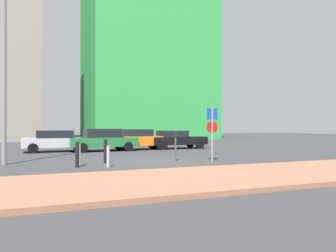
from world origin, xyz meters
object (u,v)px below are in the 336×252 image
(parked_car_black, at_px, (176,139))
(parking_sign_post, at_px, (212,128))
(traffic_bollard_edge, at_px, (105,151))
(parking_meter, at_px, (176,142))
(parked_car_green, at_px, (103,139))
(street_lamp, at_px, (4,54))
(traffic_bollard_far, at_px, (77,155))
(traffic_bollard_near, at_px, (108,157))
(parked_car_orange, at_px, (139,139))
(traffic_bollard_mid, at_px, (79,155))
(parked_car_silver, at_px, (56,140))

(parked_car_black, height_order, parking_sign_post, parking_sign_post)
(parked_car_black, xyz_separation_m, traffic_bollard_edge, (-6.98, -7.95, -0.18))
(parking_sign_post, distance_m, parking_meter, 1.89)
(parked_car_green, xyz_separation_m, street_lamp, (-5.52, -6.57, 4.08))
(street_lamp, height_order, traffic_bollard_far, street_lamp)
(traffic_bollard_near, bearing_deg, street_lamp, 148.84)
(parking_sign_post, xyz_separation_m, traffic_bollard_near, (-5.11, -0.32, -1.19))
(parked_car_orange, distance_m, traffic_bollard_far, 10.56)
(parking_meter, bearing_deg, street_lamp, 169.02)
(parked_car_green, height_order, traffic_bollard_far, parked_car_green)
(parked_car_green, height_order, traffic_bollard_edge, parked_car_green)
(parked_car_orange, height_order, parking_meter, parked_car_orange)
(parking_sign_post, height_order, traffic_bollard_mid, parking_sign_post)
(street_lamp, distance_m, traffic_bollard_near, 6.54)
(parking_sign_post, distance_m, street_lamp, 10.01)
(parking_sign_post, distance_m, traffic_bollard_mid, 6.32)
(parked_car_silver, xyz_separation_m, parking_sign_post, (6.72, -9.30, 0.87))
(parked_car_silver, bearing_deg, traffic_bollard_near, -80.48)
(parked_car_orange, height_order, traffic_bollard_mid, parked_car_orange)
(parked_car_silver, bearing_deg, parked_car_orange, -1.31)
(parked_car_silver, distance_m, parking_sign_post, 11.51)
(traffic_bollard_far, bearing_deg, parked_car_orange, 59.45)
(parking_sign_post, relative_size, parking_meter, 1.75)
(parking_meter, bearing_deg, traffic_bollard_mid, -179.68)
(parking_meter, relative_size, traffic_bollard_far, 1.41)
(parking_meter, bearing_deg, traffic_bollard_far, -172.54)
(parked_car_silver, bearing_deg, parking_meter, -59.42)
(parked_car_black, height_order, traffic_bollard_mid, parked_car_black)
(parked_car_silver, height_order, parked_car_green, parked_car_green)
(parked_car_silver, bearing_deg, street_lamp, -109.23)
(parked_car_silver, relative_size, street_lamp, 0.52)
(parked_car_silver, xyz_separation_m, traffic_bollard_mid, (0.54, -8.64, -0.30))
(parked_car_black, relative_size, traffic_bollard_edge, 4.08)
(parked_car_orange, distance_m, parking_meter, 8.51)
(parked_car_black, relative_size, traffic_bollard_near, 5.06)
(parked_car_orange, height_order, street_lamp, street_lamp)
(parked_car_silver, relative_size, traffic_bollard_far, 4.14)
(parked_car_orange, xyz_separation_m, traffic_bollard_mid, (-5.24, -8.50, -0.31))
(parked_car_green, distance_m, traffic_bollard_far, 9.04)
(parking_meter, height_order, street_lamp, street_lamp)
(traffic_bollard_near, bearing_deg, parked_car_black, 53.01)
(parked_car_silver, relative_size, parking_sign_post, 1.69)
(parked_car_black, bearing_deg, street_lamp, -148.08)
(street_lamp, bearing_deg, traffic_bollard_near, -31.16)
(street_lamp, distance_m, traffic_bollard_far, 5.63)
(traffic_bollard_far, bearing_deg, traffic_bollard_mid, 77.73)
(parked_car_black, distance_m, street_lamp, 13.90)
(parked_car_orange, bearing_deg, parked_car_black, 0.09)
(traffic_bollard_near, height_order, traffic_bollard_edge, traffic_bollard_edge)
(parked_car_green, relative_size, parking_meter, 3.14)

